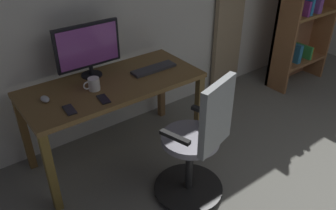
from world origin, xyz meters
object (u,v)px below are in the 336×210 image
object	(u,v)px
computer_keyboard	(154,69)
bookshelf	(304,11)
computer_mouse	(45,99)
cell_phone_face_up	(70,110)
cell_phone_by_monitor	(103,99)
desk	(114,92)
office_chair	(198,146)
computer_monitor	(88,48)
mug_tea	(94,84)

from	to	relation	value
computer_keyboard	bookshelf	bearing A→B (deg)	179.45
computer_mouse	cell_phone_face_up	size ratio (longest dim) A/B	0.69
computer_keyboard	bookshelf	size ratio (longest dim) A/B	0.23
computer_keyboard	cell_phone_by_monitor	bearing A→B (deg)	18.16
desk	office_chair	size ratio (longest dim) A/B	1.40
bookshelf	computer_monitor	bearing A→B (deg)	-5.46
cell_phone_by_monitor	bookshelf	distance (m)	2.77
computer_mouse	desk	bearing A→B (deg)	176.19
office_chair	computer_monitor	size ratio (longest dim) A/B	1.89
office_chair	computer_mouse	size ratio (longest dim) A/B	10.74
computer_monitor	mug_tea	bearing A→B (deg)	68.23
computer_keyboard	bookshelf	xyz separation A→B (m)	(-2.16, 0.02, 0.15)
cell_phone_face_up	office_chair	bearing A→B (deg)	141.33
cell_phone_face_up	desk	bearing A→B (deg)	-153.00
office_chair	cell_phone_face_up	bearing A→B (deg)	121.02
cell_phone_by_monitor	computer_mouse	bearing A→B (deg)	-27.01
office_chair	cell_phone_face_up	distance (m)	0.97
desk	bookshelf	xyz separation A→B (m)	(-2.57, 0.03, 0.26)
cell_phone_by_monitor	mug_tea	size ratio (longest dim) A/B	1.04
computer_mouse	cell_phone_by_monitor	bearing A→B (deg)	145.96
computer_monitor	cell_phone_face_up	bearing A→B (deg)	47.83
desk	cell_phone_by_monitor	world-z (taller)	cell_phone_by_monitor
computer_keyboard	cell_phone_face_up	distance (m)	0.89
desk	cell_phone_by_monitor	xyz separation A→B (m)	(0.19, 0.21, 0.10)
bookshelf	office_chair	bearing A→B (deg)	18.90
cell_phone_face_up	mug_tea	size ratio (longest dim) A/B	1.04
computer_mouse	cell_phone_by_monitor	size ratio (longest dim) A/B	0.69
bookshelf	cell_phone_face_up	bearing A→B (deg)	3.17
mug_tea	computer_mouse	bearing A→B (deg)	-9.50
computer_monitor	cell_phone_by_monitor	size ratio (longest dim) A/B	3.94
cell_phone_by_monitor	bookshelf	size ratio (longest dim) A/B	0.08
desk	cell_phone_by_monitor	size ratio (longest dim) A/B	10.44
computer_mouse	computer_keyboard	bearing A→B (deg)	177.22
computer_mouse	cell_phone_by_monitor	xyz separation A→B (m)	(-0.36, 0.25, -0.01)
desk	bookshelf	size ratio (longest dim) A/B	0.84
computer_keyboard	computer_monitor	bearing A→B (deg)	-25.34
computer_mouse	mug_tea	size ratio (longest dim) A/B	0.72
mug_tea	desk	bearing A→B (deg)	-171.79
cell_phone_by_monitor	computer_keyboard	bearing A→B (deg)	-154.81
cell_phone_by_monitor	mug_tea	distance (m)	0.19
office_chair	cell_phone_by_monitor	world-z (taller)	office_chair
cell_phone_by_monitor	mug_tea	bearing A→B (deg)	-87.13
computer_monitor	bookshelf	size ratio (longest dim) A/B	0.32
office_chair	mug_tea	world-z (taller)	office_chair
office_chair	cell_phone_face_up	world-z (taller)	office_chair
office_chair	cell_phone_by_monitor	size ratio (longest dim) A/B	7.46
bookshelf	mug_tea	bearing A→B (deg)	-0.09
desk	cell_phone_by_monitor	bearing A→B (deg)	47.14
computer_monitor	cell_phone_by_monitor	world-z (taller)	computer_monitor
cell_phone_face_up	bookshelf	xyz separation A→B (m)	(-3.03, -0.17, 0.16)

